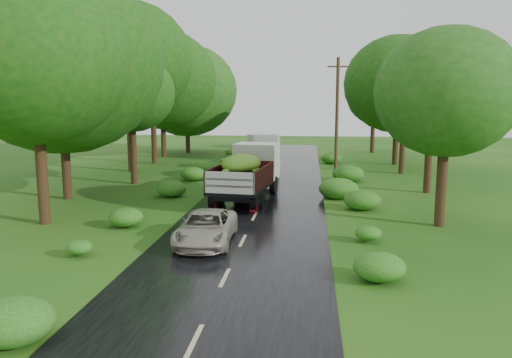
# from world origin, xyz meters

# --- Properties ---
(ground) EXTENTS (120.00, 120.00, 0.00)m
(ground) POSITION_xyz_m (0.00, 0.00, 0.00)
(ground) COLOR #114B10
(ground) RESTS_ON ground
(road) EXTENTS (6.50, 80.00, 0.02)m
(road) POSITION_xyz_m (0.00, 5.00, 0.01)
(road) COLOR black
(road) RESTS_ON ground
(road_lines) EXTENTS (0.12, 69.60, 0.00)m
(road_lines) POSITION_xyz_m (0.00, 6.00, 0.02)
(road_lines) COLOR #BFB78C
(road_lines) RESTS_ON road
(truck_near) EXTENTS (3.17, 7.02, 2.85)m
(truck_near) POSITION_xyz_m (-0.77, 11.91, 1.61)
(truck_near) COLOR black
(truck_near) RESTS_ON ground
(truck_far) EXTENTS (2.48, 6.60, 2.75)m
(truck_far) POSITION_xyz_m (-1.05, 21.36, 1.55)
(truck_far) COLOR black
(truck_far) RESTS_ON ground
(car) EXTENTS (2.08, 4.29, 1.18)m
(car) POSITION_xyz_m (-1.31, 3.55, 0.61)
(car) COLOR #A19E8F
(car) RESTS_ON road
(utility_pole) EXTENTS (1.41, 0.32, 8.08)m
(utility_pole) POSITION_xyz_m (4.25, 20.05, 4.16)
(utility_pole) COLOR #382616
(utility_pole) RESTS_ON ground
(trees_left) EXTENTS (6.46, 33.38, 10.08)m
(trees_left) POSITION_xyz_m (-10.18, 21.65, 6.89)
(trees_left) COLOR black
(trees_left) RESTS_ON ground
(trees_right) EXTENTS (5.31, 33.24, 8.43)m
(trees_right) POSITION_xyz_m (8.98, 22.62, 5.70)
(trees_right) COLOR black
(trees_right) RESTS_ON ground
(shrubs) EXTENTS (11.90, 44.00, 0.70)m
(shrubs) POSITION_xyz_m (0.00, 14.00, 0.35)
(shrubs) COLOR #1C5614
(shrubs) RESTS_ON ground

